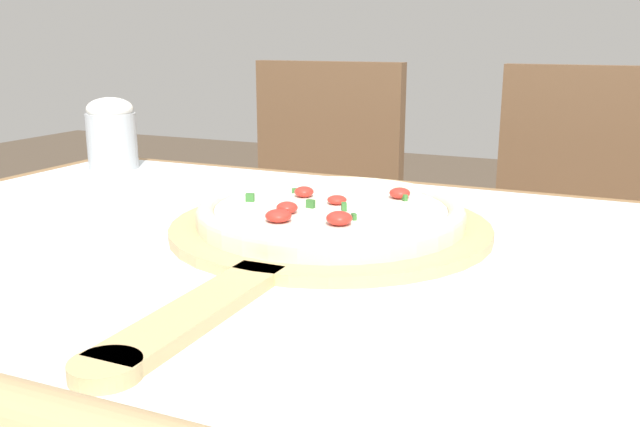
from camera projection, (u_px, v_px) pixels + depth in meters
dining_table at (246, 359)px, 0.73m from camera, size 1.16×0.92×0.73m
towel_cloth at (243, 258)px, 0.70m from camera, size 1.08×0.84×0.00m
pizza_peel at (322, 233)px, 0.76m from camera, size 0.37×0.59×0.01m
pizza at (330, 212)px, 0.78m from camera, size 0.31×0.31×0.03m
chair_left at (312, 224)px, 1.62m from camera, size 0.41×0.41×0.90m
chair_right at (577, 256)px, 1.38m from camera, size 0.43×0.43×0.90m
flour_cup at (112, 133)px, 1.16m from camera, size 0.08×0.08×0.12m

